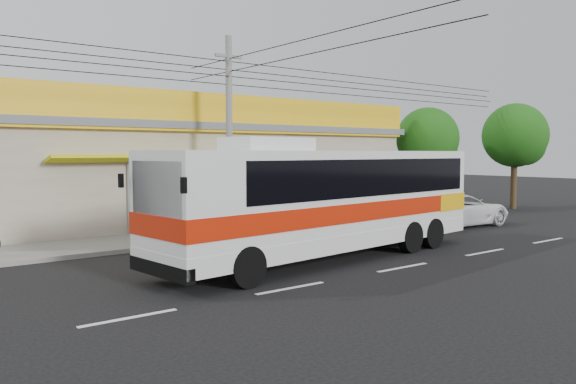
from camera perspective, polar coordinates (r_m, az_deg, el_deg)
name	(u,v)px	position (r m, az deg, el deg)	size (l,w,h in m)	color
ground	(342,255)	(18.01, 5.52, -6.37)	(120.00, 120.00, 0.00)	black
sidewalk	(240,231)	(22.70, -4.87, -4.02)	(30.00, 3.20, 0.15)	slate
lane_markings	(403,268)	(16.30, 11.56, -7.53)	(50.00, 0.12, 0.01)	silver
storefront_building	(177,172)	(27.33, -11.16, 1.96)	(22.60, 9.20, 5.70)	#9F9580
coach_bus	(332,195)	(17.15, 4.52, -0.30)	(12.05, 3.83, 3.65)	silver
white_car	(457,210)	(25.92, 16.83, -1.74)	(2.39, 5.19, 1.44)	white
utility_pole	(229,72)	(21.74, -6.04, 12.06)	(34.00, 14.00, 7.63)	slate
tree_near	(517,138)	(34.95, 22.24, 5.13)	(3.66, 3.66, 6.07)	#362515
tree_far	(429,141)	(32.48, 14.18, 5.06)	(3.48, 3.48, 5.77)	#362515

